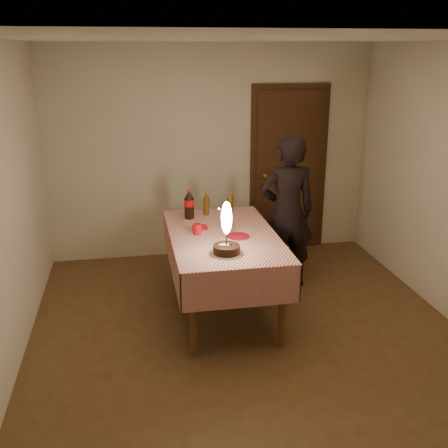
{
  "coord_description": "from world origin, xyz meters",
  "views": [
    {
      "loc": [
        -1.0,
        -4.07,
        2.54
      ],
      "look_at": [
        -0.15,
        0.55,
        0.95
      ],
      "focal_mm": 42.0,
      "sensor_mm": 36.0,
      "label": 1
    }
  ],
  "objects": [
    {
      "name": "clear_cup",
      "position": [
        -0.07,
        0.62,
        0.88
      ],
      "size": [
        0.07,
        0.07,
        0.09
      ],
      "primitive_type": "cylinder",
      "color": "white",
      "rests_on": "dining_table"
    },
    {
      "name": "birthday_cake",
      "position": [
        -0.21,
        0.1,
        0.97
      ],
      "size": [
        0.3,
        0.3,
        0.47
      ],
      "color": "white",
      "rests_on": "dining_table"
    },
    {
      "name": "napkin_stack",
      "position": [
        -0.35,
        0.79,
        0.84
      ],
      "size": [
        0.15,
        0.15,
        0.02
      ],
      "primitive_type": "cube",
      "color": "red",
      "rests_on": "dining_table"
    },
    {
      "name": "red_cup",
      "position": [
        -0.39,
        0.64,
        0.88
      ],
      "size": [
        0.08,
        0.08,
        0.1
      ],
      "primitive_type": "cylinder",
      "color": "red",
      "rests_on": "dining_table"
    },
    {
      "name": "dining_table",
      "position": [
        -0.15,
        0.6,
        0.72
      ],
      "size": [
        1.02,
        1.72,
        0.83
      ],
      "color": "brown",
      "rests_on": "ground"
    },
    {
      "name": "ground",
      "position": [
        0.0,
        0.0,
        0.0
      ],
      "size": [
        4.0,
        4.5,
        0.01
      ],
      "primitive_type": "cube",
      "color": "brown",
      "rests_on": "ground"
    },
    {
      "name": "photographer",
      "position": [
        0.64,
        1.11,
        0.85
      ],
      "size": [
        0.62,
        0.45,
        1.69
      ],
      "color": "black",
      "rests_on": "ground"
    },
    {
      "name": "amber_bottle_left",
      "position": [
        -0.21,
        1.24,
        0.95
      ],
      "size": [
        0.06,
        0.06,
        0.25
      ],
      "color": "#5C3D0F",
      "rests_on": "dining_table"
    },
    {
      "name": "cola_bottle",
      "position": [
        -0.41,
        1.14,
        0.98
      ],
      "size": [
        0.1,
        0.1,
        0.32
      ],
      "color": "black",
      "rests_on": "dining_table"
    },
    {
      "name": "amber_bottle_right",
      "position": [
        0.05,
        1.26,
        0.95
      ],
      "size": [
        0.06,
        0.06,
        0.25
      ],
      "color": "#5C3D0F",
      "rests_on": "dining_table"
    },
    {
      "name": "room_shell",
      "position": [
        0.03,
        0.08,
        1.65
      ],
      "size": [
        4.04,
        4.54,
        2.62
      ],
      "color": "beige",
      "rests_on": "ground"
    },
    {
      "name": "red_plate",
      "position": [
        -0.02,
        0.5,
        0.84
      ],
      "size": [
        0.22,
        0.22,
        0.01
      ],
      "primitive_type": "cylinder",
      "color": "#B50C1C",
      "rests_on": "dining_table"
    }
  ]
}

